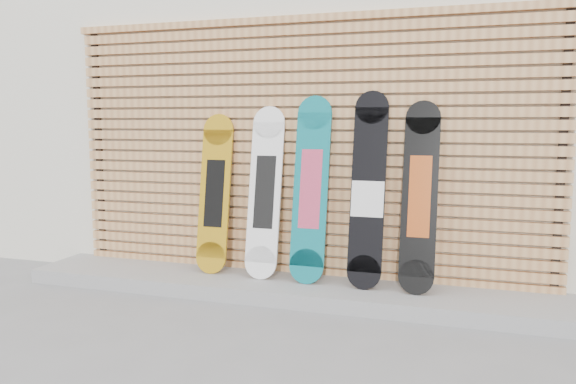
# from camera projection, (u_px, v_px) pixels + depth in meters

# --- Properties ---
(ground) EXTENTS (80.00, 80.00, 0.00)m
(ground) POSITION_uv_depth(u_px,v_px,m) (282.00, 326.00, 3.94)
(ground) COLOR gray
(ground) RESTS_ON ground
(building) EXTENTS (12.00, 5.00, 3.60)m
(building) POSITION_uv_depth(u_px,v_px,m) (409.00, 91.00, 6.88)
(building) COLOR silver
(building) RESTS_ON ground
(concrete_step) EXTENTS (4.60, 0.70, 0.12)m
(concrete_step) POSITION_uv_depth(u_px,v_px,m) (291.00, 288.00, 4.62)
(concrete_step) COLOR gray
(concrete_step) RESTS_ON ground
(slat_wall) EXTENTS (4.26, 0.08, 2.29)m
(slat_wall) POSITION_uv_depth(u_px,v_px,m) (301.00, 147.00, 4.75)
(slat_wall) COLOR tan
(slat_wall) RESTS_ON ground
(snowboard_0) EXTENTS (0.28, 0.27, 1.37)m
(snowboard_0) POSITION_uv_depth(u_px,v_px,m) (215.00, 193.00, 4.87)
(snowboard_0) COLOR #BB8813
(snowboard_0) RESTS_ON concrete_step
(snowboard_1) EXTENTS (0.28, 0.30, 1.44)m
(snowboard_1) POSITION_uv_depth(u_px,v_px,m) (265.00, 192.00, 4.71)
(snowboard_1) COLOR white
(snowboard_1) RESTS_ON concrete_step
(snowboard_2) EXTENTS (0.29, 0.32, 1.52)m
(snowboard_2) POSITION_uv_depth(u_px,v_px,m) (311.00, 189.00, 4.58)
(snowboard_2) COLOR #0C707A
(snowboard_2) RESTS_ON concrete_step
(snowboard_3) EXTENTS (0.27, 0.33, 1.55)m
(snowboard_3) POSITION_uv_depth(u_px,v_px,m) (368.00, 191.00, 4.43)
(snowboard_3) COLOR black
(snowboard_3) RESTS_ON concrete_step
(snowboard_4) EXTENTS (0.27, 0.35, 1.47)m
(snowboard_4) POSITION_uv_depth(u_px,v_px,m) (420.00, 196.00, 4.31)
(snowboard_4) COLOR black
(snowboard_4) RESTS_ON concrete_step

